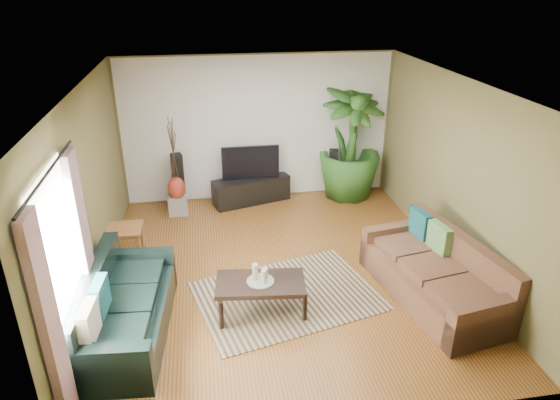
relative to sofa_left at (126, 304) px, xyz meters
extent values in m
plane|color=brown|center=(2.03, 1.07, -0.42)|extent=(5.50, 5.50, 0.00)
plane|color=white|center=(2.03, 1.07, 2.28)|extent=(5.50, 5.50, 0.00)
plane|color=brown|center=(2.03, 3.82, 0.93)|extent=(5.00, 0.00, 5.00)
plane|color=brown|center=(2.03, -1.68, 0.93)|extent=(5.00, 0.00, 5.00)
plane|color=brown|center=(-0.47, 1.07, 0.92)|extent=(0.00, 5.50, 5.50)
plane|color=brown|center=(4.53, 1.07, 0.92)|extent=(0.00, 5.50, 5.50)
plane|color=white|center=(2.03, 3.81, 0.93)|extent=(4.90, 0.00, 4.90)
plane|color=white|center=(-0.45, -0.53, 0.97)|extent=(0.00, 1.80, 1.80)
cube|color=gray|center=(-0.40, -1.28, 0.72)|extent=(0.08, 0.35, 2.20)
cube|color=gray|center=(-0.40, 0.22, 0.72)|extent=(0.08, 0.35, 2.20)
cylinder|color=black|center=(-0.40, -0.53, 1.87)|extent=(0.03, 1.90, 0.03)
cube|color=black|center=(0.00, 0.00, 0.00)|extent=(1.05, 2.13, 0.85)
cube|color=brown|center=(3.88, 0.13, 0.00)|extent=(1.36, 2.32, 0.85)
cube|color=tan|center=(1.99, 0.45, -0.42)|extent=(2.66, 2.17, 0.01)
cube|color=black|center=(1.60, 0.18, -0.20)|extent=(1.17, 0.73, 0.45)
cylinder|color=#989792|center=(1.60, 0.18, 0.04)|extent=(0.34, 0.34, 0.02)
cylinder|color=beige|center=(1.54, 0.21, 0.16)|extent=(0.07, 0.07, 0.22)
cylinder|color=beige|center=(1.64, 0.14, 0.13)|extent=(0.07, 0.07, 0.17)
cylinder|color=beige|center=(1.67, 0.24, 0.11)|extent=(0.07, 0.07, 0.14)
cube|color=black|center=(1.85, 3.57, -0.19)|extent=(1.50, 0.82, 0.48)
cube|color=black|center=(1.85, 3.57, 0.36)|extent=(1.05, 0.06, 0.62)
cube|color=black|center=(0.52, 3.57, 0.09)|extent=(0.23, 0.24, 1.02)
cube|color=black|center=(3.42, 3.57, 0.05)|extent=(0.21, 0.23, 0.94)
imported|color=#26541C|center=(3.72, 3.57, 0.64)|extent=(1.46, 1.46, 2.13)
cylinder|color=black|center=(3.72, 3.57, -0.27)|extent=(0.39, 0.39, 0.31)
cube|color=gray|center=(0.49, 3.28, -0.26)|extent=(0.34, 0.34, 0.33)
ellipsoid|color=maroon|center=(0.49, 3.28, 0.06)|extent=(0.31, 0.31, 0.43)
cube|color=#955531|center=(-0.22, 1.76, -0.15)|extent=(0.52, 0.52, 0.54)
camera|label=1|loc=(1.01, -5.03, 3.52)|focal=32.00mm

